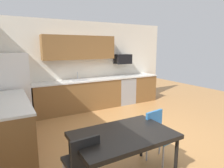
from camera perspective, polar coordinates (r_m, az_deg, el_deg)
ground_plane at (r=4.37m, az=6.73°, el=-15.22°), size 12.00×12.00×0.00m
wall_back at (r=6.27m, az=-7.49°, el=5.63°), size 5.80×0.10×2.70m
cabinet_run_back at (r=5.96m, az=-9.74°, el=-3.52°), size 2.66×0.60×0.90m
cabinet_run_back_right at (r=7.09m, az=8.59°, el=-1.16°), size 0.89×0.60×0.90m
cabinet_run_left at (r=4.21m, az=-27.41°, el=-10.80°), size 0.60×2.00×0.90m
countertop_back at (r=6.01m, az=-6.13°, el=1.29°), size 4.80×0.64×0.04m
countertop_left at (r=4.07m, az=-27.99°, el=-4.60°), size 0.64×2.00×0.04m
upper_cabinets_back at (r=5.94m, az=-9.54°, el=10.59°), size 2.20×0.34×0.70m
refrigerator at (r=5.46m, az=-27.23°, el=-1.19°), size 0.76×0.70×1.77m
oven_range at (r=6.67m, az=3.55°, el=-1.79°), size 0.60×0.60×0.91m
microwave at (r=6.60m, az=3.18°, el=7.39°), size 0.54×0.36×0.32m
sink_basin at (r=5.88m, az=-9.55°, el=0.59°), size 0.48×0.40×0.14m
sink_faucet at (r=6.02m, az=-10.19°, el=2.35°), size 0.02×0.02×0.24m
dining_table at (r=2.79m, az=3.34°, el=-15.48°), size 1.40×0.90×0.74m
chair_near_table at (r=3.43m, az=13.66°, el=-13.71°), size 0.45×0.45×0.85m
chair_far_side at (r=2.66m, az=-8.77°, el=-21.34°), size 0.42×0.42×0.85m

